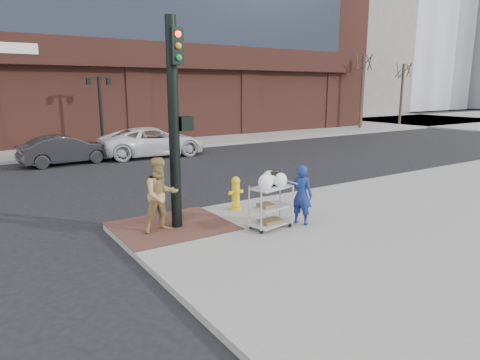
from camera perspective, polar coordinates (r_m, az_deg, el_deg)
ground at (r=10.44m, az=-3.96°, el=-7.67°), size 220.00×220.00×0.00m
sidewalk_far at (r=44.24m, az=-10.30°, el=7.57°), size 65.00×36.00×0.15m
brick_curb_ramp at (r=10.90m, az=-9.08°, el=-6.06°), size 2.80×2.40×0.01m
filler_block at (r=64.84m, az=11.01°, el=16.88°), size 14.00×20.00×18.00m
bare_tree_a at (r=38.27m, az=16.23°, el=15.87°), size 1.80×1.80×7.20m
bare_tree_b at (r=43.23m, az=21.03°, el=14.46°), size 1.80×1.80×6.70m
lamp_post at (r=25.51m, az=-18.13°, el=9.58°), size 1.32×0.22×4.00m
traffic_signal_pole at (r=10.32m, az=-8.66°, el=8.11°), size 0.61×0.51×5.00m
woman_blue at (r=10.85m, az=8.22°, el=-1.98°), size 0.56×0.66×1.52m
pedestrian_tan at (r=10.32m, az=-10.51°, el=-1.98°), size 0.89×0.70×1.80m
sedan_dark at (r=21.66m, az=-22.20°, el=3.75°), size 4.25×1.80×1.36m
minivan_white at (r=22.92m, az=-11.50°, el=5.03°), size 5.65×2.94×1.52m
utility_cart at (r=10.46m, az=4.15°, el=-3.07°), size 1.12×0.76×1.42m
fire_hydrant at (r=12.06m, az=-0.57°, el=-1.73°), size 0.45×0.32×0.96m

